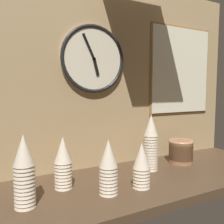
# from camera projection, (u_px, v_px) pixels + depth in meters

# --- Properties ---
(ground_plane) EXTENTS (1.60, 0.56, 0.04)m
(ground_plane) POSITION_uv_depth(u_px,v_px,m) (147.00, 179.00, 1.20)
(ground_plane) COLOR #4C3826
(wall_tiled_back) EXTENTS (1.60, 0.03, 1.05)m
(wall_tiled_back) POSITION_uv_depth(u_px,v_px,m) (122.00, 74.00, 1.39)
(wall_tiled_back) COLOR tan
(wall_tiled_back) RESTS_ON ground_plane
(cup_stack_center) EXTENTS (0.08, 0.08, 0.20)m
(cup_stack_center) POSITION_uv_depth(u_px,v_px,m) (141.00, 165.00, 1.05)
(cup_stack_center) COLOR beige
(cup_stack_center) RESTS_ON ground_plane
(cup_stack_far_left) EXTENTS (0.08, 0.08, 0.27)m
(cup_stack_far_left) POSITION_uv_depth(u_px,v_px,m) (24.00, 171.00, 0.87)
(cup_stack_far_left) COLOR beige
(cup_stack_far_left) RESTS_ON ground_plane
(cup_stack_center_right) EXTENTS (0.08, 0.08, 0.30)m
(cup_stack_center_right) POSITION_uv_depth(u_px,v_px,m) (151.00, 142.00, 1.28)
(cup_stack_center_right) COLOR beige
(cup_stack_center_right) RESTS_ON ground_plane
(cup_stack_center_left) EXTENTS (0.08, 0.08, 0.23)m
(cup_stack_center_left) POSITION_uv_depth(u_px,v_px,m) (108.00, 167.00, 0.98)
(cup_stack_center_left) COLOR beige
(cup_stack_center_left) RESTS_ON ground_plane
(cup_stack_left) EXTENTS (0.08, 0.08, 0.23)m
(cup_stack_left) POSITION_uv_depth(u_px,v_px,m) (63.00, 162.00, 1.04)
(cup_stack_left) COLOR beige
(cup_stack_left) RESTS_ON ground_plane
(bowl_stack_right) EXTENTS (0.15, 0.15, 0.14)m
(bowl_stack_right) POSITION_uv_depth(u_px,v_px,m) (181.00, 151.00, 1.41)
(bowl_stack_right) COLOR #996B47
(bowl_stack_right) RESTS_ON ground_plane
(wall_clock) EXTENTS (0.36, 0.03, 0.36)m
(wall_clock) POSITION_uv_depth(u_px,v_px,m) (93.00, 59.00, 1.27)
(wall_clock) COLOR beige
(menu_board) EXTENTS (0.50, 0.01, 0.57)m
(menu_board) POSITION_uv_depth(u_px,v_px,m) (181.00, 71.00, 1.57)
(menu_board) COLOR olive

